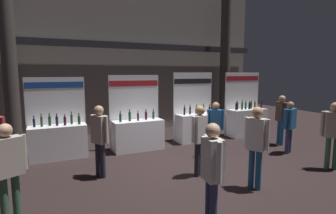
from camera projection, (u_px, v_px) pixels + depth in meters
name	position (u px, v px, depth m)	size (l,w,h in m)	color
ground_plane	(188.00, 168.00, 6.80)	(24.00, 24.00, 0.00)	black
hall_colonnade	(130.00, 55.00, 10.79)	(11.78, 1.15, 6.43)	gray
exhibitor_booth_0	(58.00, 138.00, 7.57)	(1.63, 0.66, 2.33)	white
exhibitor_booth_1	(138.00, 131.00, 8.40)	(1.67, 0.66, 2.38)	white
exhibitor_booth_2	(197.00, 124.00, 9.50)	(1.59, 0.66, 2.47)	white
exhibitor_booth_3	(246.00, 119.00, 10.35)	(1.64, 0.66, 2.47)	white
trash_bin	(220.00, 155.00, 6.82)	(0.35, 0.35, 0.65)	slate
visitor_0	(334.00, 129.00, 6.61)	(0.53, 0.47, 1.72)	#33563D
visitor_1	(212.00, 168.00, 4.00)	(0.27, 0.52, 1.71)	navy
visitor_2	(8.00, 164.00, 4.22)	(0.56, 0.41, 1.66)	#33563D
visitor_3	(200.00, 135.00, 6.19)	(0.48, 0.28, 1.70)	#23232D
visitor_4	(281.00, 116.00, 8.93)	(0.29, 0.50, 1.70)	navy
visitor_5	(100.00, 135.00, 6.11)	(0.37, 0.49, 1.71)	#23232D
visitor_6	(289.00, 122.00, 7.97)	(0.56, 0.38, 1.60)	navy
visitor_8	(215.00, 125.00, 7.63)	(0.44, 0.37, 1.62)	silver
visitor_9	(256.00, 141.00, 5.47)	(0.33, 0.49, 1.76)	navy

